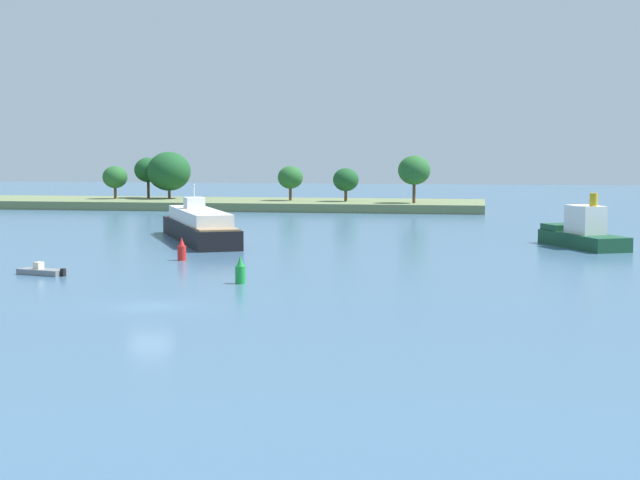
% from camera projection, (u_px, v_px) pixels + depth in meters
% --- Properties ---
extents(ground_plane, '(400.00, 400.00, 0.00)m').
position_uv_depth(ground_plane, '(150.00, 307.00, 56.15)').
color(ground_plane, '#3D607F').
extents(treeline_island, '(80.90, 17.75, 8.66)m').
position_uv_depth(treeline_island, '(220.00, 196.00, 149.86)').
color(treeline_island, '#66754C').
rests_on(treeline_island, ground).
extents(tugboat, '(7.75, 11.22, 5.10)m').
position_uv_depth(tugboat, '(582.00, 233.00, 89.95)').
color(tugboat, '#19472D').
rests_on(tugboat, ground).
extents(white_riverboat, '(13.43, 21.40, 5.59)m').
position_uv_depth(white_riverboat, '(199.00, 226.00, 96.06)').
color(white_riverboat, black).
rests_on(white_riverboat, ground).
extents(fishing_skiff, '(3.97, 2.19, 0.92)m').
position_uv_depth(fishing_skiff, '(42.00, 271.00, 70.29)').
color(fishing_skiff, slate).
rests_on(fishing_skiff, ground).
extents(channel_buoy_red, '(0.70, 0.70, 1.90)m').
position_uv_depth(channel_buoy_red, '(182.00, 251.00, 79.34)').
color(channel_buoy_red, red).
rests_on(channel_buoy_red, ground).
extents(channel_buoy_green, '(0.70, 0.70, 1.90)m').
position_uv_depth(channel_buoy_green, '(240.00, 272.00, 65.62)').
color(channel_buoy_green, green).
rests_on(channel_buoy_green, ground).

